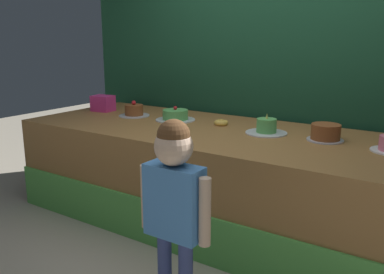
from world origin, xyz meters
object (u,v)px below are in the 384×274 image
Objects in this scene: cake_far_left at (134,111)px; cake_center_right at (326,133)px; cake_center_left at (266,128)px; child_figure at (174,195)px; pink_box at (103,103)px; donut at (221,123)px; cake_left at (175,116)px.

cake_center_right is (1.81, 0.04, 0.01)m from cake_far_left.
cake_center_left is 1.23× the size of cake_center_right.
child_figure is 2.31m from pink_box.
pink_box is at bearing -177.62° from donut.
cake_center_left is (0.90, -0.03, 0.00)m from cake_left.
cake_center_left is at bearing -176.66° from cake_center_right.
child_figure is at bearing -35.57° from pink_box.
child_figure is 1.40m from cake_center_right.
cake_left is 0.90m from cake_center_left.
donut is at bearing 170.36° from cake_center_left.
child_figure is 1.93m from cake_far_left.
cake_far_left is (-1.42, 1.30, 0.11)m from child_figure.
pink_box is (-1.87, 1.34, 0.14)m from child_figure.
cake_left is (0.90, 0.01, -0.04)m from pink_box.
donut is 0.45m from cake_left.
cake_center_left is (1.81, -0.02, -0.03)m from pink_box.
child_figure is 3.50× the size of cake_center_left.
donut is 0.91m from cake_far_left.
pink_box reaches higher than donut.
cake_center_left is at bearing -0.65° from pink_box.
cake_center_left reaches higher than cake_far_left.
cake_center_right is (0.38, 1.35, 0.12)m from child_figure.
cake_center_right is at bearing 3.34° from cake_center_left.
child_figure is 5.50× the size of pink_box.
cake_left is at bearing 6.27° from cake_far_left.
pink_box is 1.72× the size of donut.
cake_far_left is 1.11× the size of cake_center_right.
cake_far_left reaches higher than cake_left.
cake_far_left reaches higher than cake_center_right.
donut is 0.46× the size of cake_center_right.
cake_center_left is 0.45m from cake_center_right.
child_figure is at bearing -105.94° from cake_center_right.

